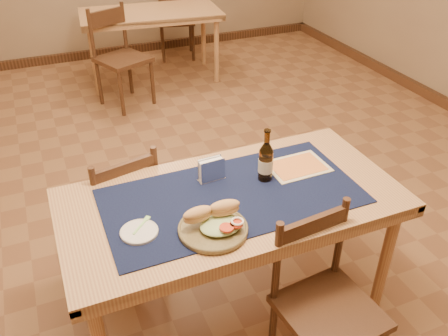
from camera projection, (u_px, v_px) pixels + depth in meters
name	position (u px, v px, depth m)	size (l,w,h in m)	color
room	(173.00, 13.00, 2.49)	(6.04, 7.04, 2.84)	brown
main_table	(232.00, 210.00, 2.27)	(1.60, 0.80, 0.75)	tan
placemat	(232.00, 196.00, 2.22)	(1.20, 0.60, 0.01)	#0E1934
baseboard	(184.00, 215.00, 3.22)	(6.00, 7.00, 0.10)	#492C1A
back_table	(151.00, 19.00, 5.01)	(1.51, 0.87, 0.75)	tan
chair_main_far	(121.00, 208.00, 2.65)	(0.47, 0.47, 0.85)	#492C1A
chair_main_near	(324.00, 303.00, 2.08)	(0.43, 0.43, 0.86)	#492C1A
chair_back_near	(120.00, 56.00, 4.57)	(0.57, 0.57, 0.94)	#492C1A
chair_back_far	(176.00, 19.00, 5.67)	(0.51, 0.51, 0.92)	#492C1A
sandwich_plate	(214.00, 224.00, 2.00)	(0.30, 0.30, 0.11)	brown
side_plate	(139.00, 232.00, 2.00)	(0.16, 0.16, 0.01)	silver
fork	(143.00, 224.00, 2.03)	(0.10, 0.10, 0.00)	#99E47D
beer_bottle	(266.00, 161.00, 2.28)	(0.07, 0.07, 0.27)	#4B2D0D
napkin_holder	(211.00, 170.00, 2.30)	(0.14, 0.06, 0.12)	silver
menu_card	(297.00, 166.00, 2.43)	(0.31, 0.23, 0.01)	beige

